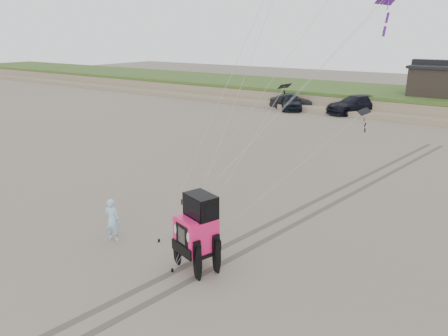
% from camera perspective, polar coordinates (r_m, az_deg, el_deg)
% --- Properties ---
extents(ground, '(160.00, 160.00, 0.00)m').
position_cam_1_polar(ground, '(15.52, -6.23, -12.00)').
color(ground, '#6B6054').
rests_on(ground, ground).
extents(dune_ridge, '(160.00, 14.25, 1.73)m').
position_cam_1_polar(dune_ridge, '(48.86, 24.40, 7.81)').
color(dune_ridge, '#7A6B54').
rests_on(dune_ridge, ground).
extents(cabin, '(6.40, 5.40, 3.35)m').
position_cam_1_polar(cabin, '(47.76, 27.01, 10.23)').
color(cabin, black).
rests_on(cabin, dune_ridge).
extents(truck_a, '(4.38, 5.18, 1.67)m').
position_cam_1_polar(truck_a, '(45.74, 8.63, 8.62)').
color(truck_a, black).
rests_on(truck_a, ground).
extents(truck_b, '(4.60, 3.20, 1.44)m').
position_cam_1_polar(truck_b, '(46.35, 8.75, 8.58)').
color(truck_b, black).
rests_on(truck_b, ground).
extents(truck_c, '(5.61, 6.55, 1.80)m').
position_cam_1_polar(truck_c, '(44.60, 16.91, 7.94)').
color(truck_c, black).
rests_on(truck_c, ground).
extents(jeep, '(3.97, 6.05, 2.08)m').
position_cam_1_polar(jeep, '(14.54, -3.63, -9.42)').
color(jeep, '#F71D67').
rests_on(jeep, ground).
extents(man, '(0.70, 0.56, 1.68)m').
position_cam_1_polar(man, '(17.03, -14.38, -6.56)').
color(man, '#95BEE7').
rests_on(man, ground).
extents(stake_main, '(0.08, 0.08, 0.12)m').
position_cam_1_polar(stake_main, '(16.86, -8.51, -9.35)').
color(stake_main, black).
rests_on(stake_main, ground).
extents(stake_aux, '(0.08, 0.08, 0.12)m').
position_cam_1_polar(stake_aux, '(14.88, -6.78, -13.13)').
color(stake_aux, black).
rests_on(stake_aux, ground).
extents(tire_tracks, '(5.22, 29.74, 0.01)m').
position_cam_1_polar(tire_tracks, '(20.80, 12.83, -4.49)').
color(tire_tracks, '#4C443D').
rests_on(tire_tracks, ground).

